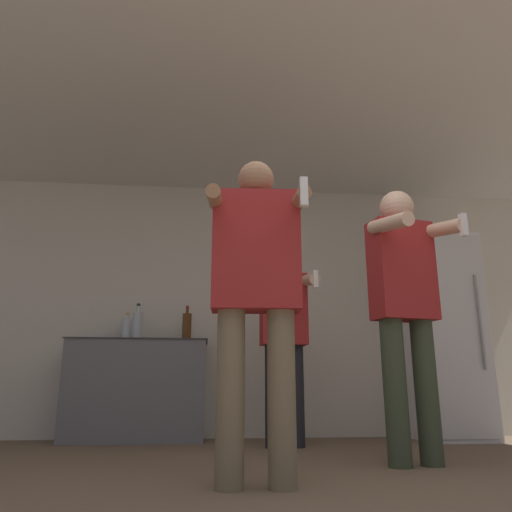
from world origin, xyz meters
TOP-DOWN VIEW (x-y plane):
  - wall_back at (0.00, 3.17)m, footprint 7.00×0.06m
  - ceiling_slab at (0.00, 1.57)m, footprint 7.00×3.66m
  - refrigerator at (1.81, 2.78)m, footprint 0.63×0.76m
  - counter at (-1.07, 2.89)m, footprint 1.26×0.53m
  - bottle_brown_liquor at (-1.10, 2.91)m, footprint 0.09×0.09m
  - bottle_dark_rum at (-1.20, 2.91)m, footprint 0.08×0.08m
  - bottle_green_wine at (-0.64, 2.91)m, footprint 0.09×0.09m
  - person_woman_foreground at (-0.21, 0.57)m, footprint 0.51×0.46m
  - person_man_side at (0.82, 1.17)m, footprint 0.54×0.58m
  - person_spectator_back at (0.20, 2.26)m, footprint 0.48×0.52m

SIDE VIEW (x-z plane):
  - counter at x=-1.07m, z-range 0.00..0.89m
  - person_woman_foreground at x=-0.21m, z-range 0.12..1.75m
  - refrigerator at x=1.81m, z-range 0.00..1.90m
  - bottle_dark_rum at x=-1.20m, z-range 0.87..1.13m
  - person_spectator_back at x=0.20m, z-range 0.19..1.81m
  - person_man_side at x=0.82m, z-range 0.13..1.89m
  - bottle_green_wine at x=-0.64m, z-range 0.86..1.20m
  - bottle_brown_liquor at x=-1.10m, z-range 0.86..1.21m
  - wall_back at x=0.00m, z-range 0.00..2.55m
  - ceiling_slab at x=0.00m, z-range 2.55..2.60m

